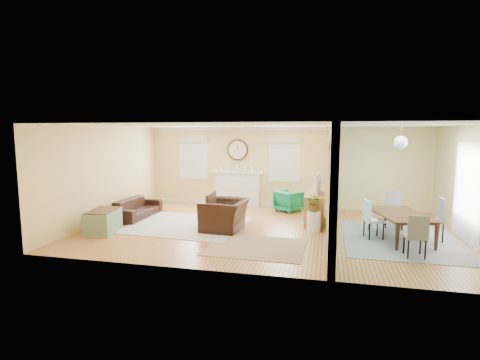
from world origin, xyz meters
name	(u,v)px	position (x,y,z in m)	size (l,w,h in m)	color
floor	(268,230)	(0.00, 0.00, 0.00)	(9.00, 9.00, 0.00)	brown
wall_back	(283,167)	(0.00, 3.00, 1.30)	(9.00, 0.02, 2.60)	#E0C675
wall_front	(242,200)	(0.00, -3.00, 1.30)	(9.00, 0.02, 2.60)	#E0C675
wall_left	(106,174)	(-4.50, 0.00, 1.30)	(0.02, 6.00, 2.60)	#E0C675
wall_right	(472,184)	(4.50, 0.00, 1.30)	(0.02, 6.00, 2.60)	#E0C675
ceiling	(269,125)	(0.00, 0.00, 2.60)	(9.00, 6.00, 0.02)	white
partition	(332,176)	(1.51, 0.28, 1.36)	(0.17, 6.00, 2.60)	#E0C675
fireplace	(237,188)	(-1.50, 2.88, 0.60)	(1.70, 0.30, 1.17)	white
wall_clock	(238,150)	(-1.50, 2.97, 1.85)	(0.70, 0.07, 0.70)	#472E1B
window_left	(193,155)	(-3.05, 2.95, 1.66)	(1.05, 0.13, 1.42)	white
window_right	(284,156)	(0.05, 2.95, 1.66)	(1.05, 0.13, 1.42)	white
french_doors	(469,193)	(4.45, 0.00, 1.10)	(0.06, 1.70, 2.20)	white
pendant	(401,143)	(3.00, 0.00, 2.20)	(0.30, 0.30, 0.55)	gold
rug_cream	(186,225)	(-2.18, -0.04, 0.01)	(2.91, 2.52, 0.02)	beige
rug_jute	(256,247)	(-0.04, -1.48, 0.01)	(2.05, 1.68, 0.01)	#957E5A
rug_grey	(401,240)	(3.08, -0.20, 0.01)	(2.53, 3.16, 0.01)	gray
sofa	(137,208)	(-3.90, 0.53, 0.27)	(1.87, 0.73, 0.55)	black
eames_chair	(225,215)	(-1.06, -0.26, 0.38)	(1.16, 1.02, 0.76)	black
green_chair	(289,201)	(0.27, 2.35, 0.32)	(0.69, 0.71, 0.64)	#157B4C
trunk	(103,221)	(-3.87, -1.18, 0.28)	(0.76, 1.07, 0.56)	gray
credenza	(315,208)	(1.11, 1.05, 0.40)	(0.51, 1.49, 0.80)	#A6773F
tv	(315,183)	(1.09, 1.05, 1.08)	(0.97, 0.13, 0.56)	black
garden_stool	(314,222)	(1.11, 0.11, 0.25)	(0.34, 0.34, 0.49)	white
potted_plant	(314,203)	(1.11, 0.11, 0.71)	(0.39, 0.34, 0.43)	#337F33
dining_table	(402,227)	(3.08, -0.20, 0.31)	(1.77, 0.99, 0.62)	#472E1B
dining_chair_n	(393,207)	(3.06, 0.94, 0.53)	(0.43, 0.43, 0.91)	gray
dining_chair_s	(415,232)	(3.11, -1.39, 0.51)	(0.41, 0.41, 0.86)	gray
dining_chair_w	(374,216)	(2.48, -0.22, 0.52)	(0.49, 0.49, 0.89)	white
dining_chair_e	(433,216)	(3.74, -0.11, 0.57)	(0.44, 0.44, 0.97)	gray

